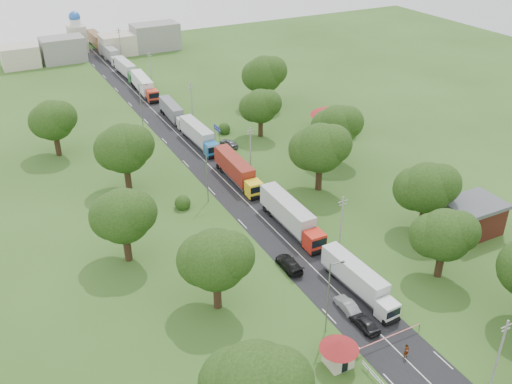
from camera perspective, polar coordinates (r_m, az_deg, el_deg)
ground at (r=85.84m, az=2.59°, el=-4.52°), size 260.00×260.00×0.00m
road at (r=101.15m, az=-3.06°, el=1.04°), size 8.00×200.00×0.04m
boom_barrier at (r=68.81m, az=12.33°, el=-14.33°), size 9.22×0.35×1.18m
guard_booth at (r=65.13m, az=8.29°, el=-15.34°), size 4.40×4.40×3.45m
info_sign at (r=114.17m, az=-3.91°, el=6.08°), size 0.12×3.10×4.10m
pole_0 at (r=65.53m, az=23.16°, el=-14.56°), size 1.60×0.24×9.00m
pole_1 at (r=81.03m, az=8.51°, el=-3.14°), size 1.60×0.24×9.00m
pole_2 at (r=102.01m, az=-0.56°, el=4.27°), size 1.60×0.24×9.00m
pole_3 at (r=125.75m, az=-6.45°, el=8.99°), size 1.60×0.24×9.00m
pole_4 at (r=150.96m, az=-10.51°, el=12.12°), size 1.60×0.24×9.00m
pole_5 at (r=177.01m, az=-13.45°, el=14.30°), size 1.60×0.24×9.00m
lamp_0 at (r=66.70m, az=7.34°, el=-10.11°), size 2.03×0.22×10.00m
lamp_1 at (r=92.65m, az=-4.85°, el=2.07°), size 2.03×0.22×10.00m
lamp_2 at (r=123.16m, az=-11.38°, el=8.59°), size 2.03×0.22×10.00m
tree_2 at (r=78.26m, az=18.32°, el=-4.05°), size 8.00×8.00×10.10m
tree_3 at (r=87.70m, az=16.71°, el=0.44°), size 8.80×8.80×11.07m
tree_4 at (r=95.70m, az=6.42°, el=4.43°), size 9.60×9.60×12.05m
tree_5 at (r=106.73m, az=8.10°, el=6.62°), size 8.80×8.80×11.07m
tree_6 at (r=116.91m, az=0.43°, el=8.60°), size 8.00×8.00×10.10m
tree_7 at (r=133.07m, az=0.83°, el=11.74°), size 9.60×9.60×12.05m
tree_10 at (r=68.92m, az=-4.09°, el=-6.70°), size 8.80×8.80×11.07m
tree_11 at (r=79.21m, az=-13.17°, el=-2.29°), size 8.80×8.80×11.07m
tree_12 at (r=97.50m, az=-13.07°, el=4.31°), size 9.60×9.60×12.05m
tree_13 at (r=114.71m, az=-19.66°, el=6.80°), size 8.80×8.80×11.07m
house_brick at (r=91.47m, az=20.81°, el=-2.36°), size 8.60×6.60×5.20m
house_cream at (r=121.33m, az=7.92°, el=7.61°), size 10.08×10.08×5.80m
distant_town at (r=180.95m, az=-15.35°, el=13.99°), size 52.00×8.00×8.00m
church at (r=187.25m, az=-17.46°, el=14.79°), size 5.00×5.00×12.30m
truck_0 at (r=75.22m, az=10.21°, el=-8.62°), size 2.89×13.76×3.80m
truck_1 at (r=86.75m, az=3.48°, el=-2.35°), size 2.77×15.68×4.35m
truck_2 at (r=100.25m, az=-1.94°, el=2.22°), size 2.90×15.08×4.18m
truck_3 at (r=114.97m, az=-5.75°, el=5.70°), size 2.75×14.62×4.05m
truck_4 at (r=128.10m, az=-8.32°, el=7.96°), size 2.86×13.55×3.74m
truck_5 at (r=145.63m, az=-11.16°, el=10.44°), size 3.37×15.59×4.31m
truck_6 at (r=160.09m, az=-12.83°, el=11.90°), size 2.83×14.62×4.05m
truck_7 at (r=176.05m, az=-14.38°, el=13.26°), size 2.85×14.75×4.08m
truck_8 at (r=192.06m, az=-15.64°, el=14.41°), size 2.87×15.49×4.29m
car_lane_front at (r=70.93m, az=10.81°, el=-12.71°), size 1.82×4.49×1.53m
car_lane_mid at (r=73.07m, az=9.08°, el=-11.14°), size 1.67×4.29×1.39m
car_lane_rear at (r=79.03m, az=3.34°, el=-7.18°), size 2.31×5.34×1.53m
car_verge_near at (r=92.26m, az=3.74°, el=-1.41°), size 3.14×5.66×1.50m
car_verge_far at (r=114.20m, az=-2.71°, el=4.89°), size 2.64×4.75×1.53m
pedestrian_near at (r=68.26m, az=14.81°, el=-15.14°), size 0.67×0.45×1.78m
pedestrian_booth at (r=67.53m, az=7.64°, el=-14.79°), size 1.06×1.12×1.83m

